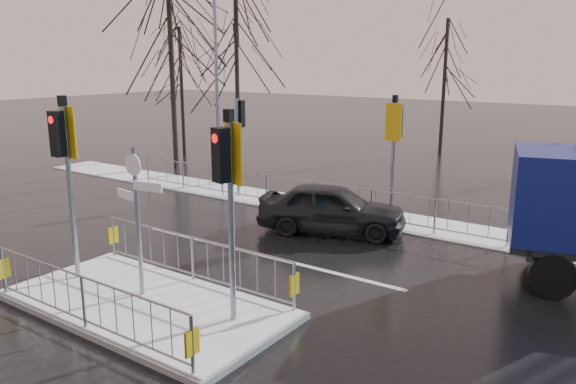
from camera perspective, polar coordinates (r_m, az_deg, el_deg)
The scene contains 11 objects.
ground at distance 11.90m, azimuth -14.30°, elevation -11.29°, with size 120.00×120.00×0.00m, color black.
snow_verge at distance 18.29m, azimuth 6.46°, elevation -2.14°, with size 30.00×2.00×0.04m, color white.
lane_markings at distance 11.71m, azimuth -15.55°, elevation -11.77°, with size 8.00×11.38×0.01m.
traffic_island at distance 11.76m, azimuth -14.41°, elevation -9.52°, with size 6.00×3.04×4.15m.
far_kerb_fixtures at distance 17.47m, azimuth 6.59°, elevation 0.50°, with size 18.00×0.65×3.83m.
car_far_lane at distance 16.13m, azimuth 4.47°, elevation -1.65°, with size 1.69×4.20×1.43m, color black.
tree_near_a at distance 26.05m, azimuth -11.88°, elevation 15.79°, with size 4.75×4.75×8.97m.
tree_near_b at distance 25.40m, azimuth -5.24°, elevation 13.90°, with size 4.00×4.00×7.55m.
tree_near_c at distance 29.20m, azimuth -10.84°, elevation 12.39°, with size 3.50×3.50×6.61m.
tree_far_a at distance 30.72m, azimuth 15.72°, elevation 12.77°, with size 3.75×3.75×7.08m.
street_lamp_left at distance 22.11m, azimuth -7.15°, elevation 12.25°, with size 1.25×0.18×8.20m.
Camera 1 is at (8.37, -6.91, 4.88)m, focal length 35.00 mm.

